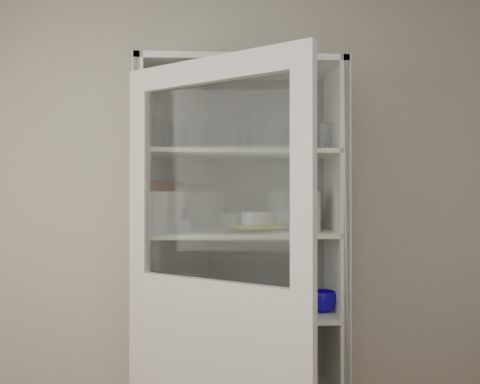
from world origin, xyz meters
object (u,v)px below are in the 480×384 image
(pantry_cabinet, at_px, (239,293))
(white_canister, at_px, (158,298))
(goblet_2, at_px, (283,138))
(white_ramekin, at_px, (258,218))
(tin_box, at_px, (273,384))
(measuring_cups, at_px, (171,311))
(grey_bowl_stack, at_px, (306,211))
(yellow_trivet, at_px, (258,227))
(cream_dish, at_px, (239,384))
(terracotta_bowl, at_px, (162,187))
(mug_teal, at_px, (300,300))
(teal_jar, at_px, (223,298))
(mug_white, at_px, (285,305))
(cream_bowl, at_px, (162,199))
(goblet_3, at_px, (318,138))
(plate_stack_back, at_px, (171,225))
(mug_blue, at_px, (323,301))
(goblet_0, at_px, (187,137))
(glass_platter, at_px, (258,230))
(goblet_1, at_px, (250,137))
(plate_stack_front, at_px, (162,219))

(pantry_cabinet, relative_size, white_canister, 15.38)
(goblet_2, xyz_separation_m, white_ramekin, (-0.14, -0.10, -0.41))
(pantry_cabinet, distance_m, tin_box, 0.48)
(measuring_cups, bearing_deg, grey_bowl_stack, 4.69)
(yellow_trivet, relative_size, cream_dish, 0.81)
(terracotta_bowl, bearing_deg, goblet_2, 10.27)
(tin_box, bearing_deg, mug_teal, 12.91)
(cream_dish, bearing_deg, terracotta_bowl, -175.46)
(goblet_2, relative_size, teal_jar, 1.34)
(white_ramekin, relative_size, mug_white, 1.60)
(cream_bowl, bearing_deg, white_canister, 119.37)
(goblet_3, bearing_deg, yellow_trivet, -164.94)
(goblet_3, distance_m, cream_bowl, 0.86)
(plate_stack_back, distance_m, tin_box, 0.96)
(measuring_cups, xyz_separation_m, cream_dish, (0.33, 0.06, -0.39))
(terracotta_bowl, height_order, tin_box, terracotta_bowl)
(goblet_3, relative_size, grey_bowl_stack, 0.78)
(mug_blue, bearing_deg, grey_bowl_stack, 142.12)
(measuring_cups, xyz_separation_m, white_canister, (-0.07, 0.07, 0.05))
(goblet_0, height_order, mug_white, goblet_0)
(white_canister, bearing_deg, white_ramekin, -3.41)
(glass_platter, bearing_deg, mug_white, -34.58)
(cream_bowl, height_order, mug_white, cream_bowl)
(white_ramekin, height_order, grey_bowl_stack, grey_bowl_stack)
(glass_platter, xyz_separation_m, yellow_trivet, (0.00, 0.00, 0.02))
(goblet_2, relative_size, mug_white, 1.56)
(terracotta_bowl, distance_m, grey_bowl_stack, 0.73)
(goblet_3, bearing_deg, grey_bowl_stack, -135.53)
(pantry_cabinet, xyz_separation_m, terracotta_bowl, (-0.39, -0.10, 0.54))
(white_ramekin, relative_size, white_canister, 1.20)
(cream_bowl, bearing_deg, mug_white, -7.09)
(goblet_2, xyz_separation_m, glass_platter, (-0.14, -0.10, -0.47))
(goblet_3, distance_m, mug_white, 0.87)
(white_ramekin, bearing_deg, yellow_trivet, 0.00)
(glass_platter, bearing_deg, grey_bowl_stack, 2.65)
(goblet_1, distance_m, mug_teal, 0.87)
(pantry_cabinet, height_order, measuring_cups, pantry_cabinet)
(pantry_cabinet, xyz_separation_m, white_ramekin, (0.09, -0.08, 0.39))
(terracotta_bowl, relative_size, yellow_trivet, 1.11)
(yellow_trivet, bearing_deg, tin_box, 6.90)
(goblet_1, distance_m, grey_bowl_stack, 0.48)
(plate_stack_front, relative_size, tin_box, 0.94)
(goblet_1, distance_m, cream_dish, 1.25)
(goblet_1, height_order, yellow_trivet, goblet_1)
(white_ramekin, bearing_deg, goblet_3, 15.06)
(goblet_2, height_order, plate_stack_back, goblet_2)
(goblet_2, bearing_deg, mug_blue, -34.18)
(plate_stack_back, bearing_deg, cream_bowl, -103.29)
(mug_white, bearing_deg, glass_platter, 160.51)
(white_ramekin, xyz_separation_m, teal_jar, (-0.17, 0.06, -0.41))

